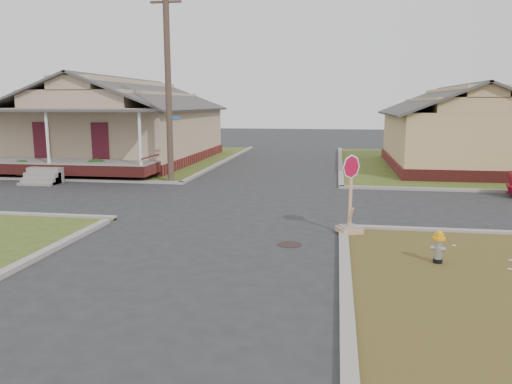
# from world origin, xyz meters

# --- Properties ---
(ground) EXTENTS (120.00, 120.00, 0.00)m
(ground) POSITION_xyz_m (0.00, 0.00, 0.00)
(ground) COLOR #272729
(ground) RESTS_ON ground
(verge_far_left) EXTENTS (19.00, 19.00, 0.05)m
(verge_far_left) POSITION_xyz_m (-13.00, 18.00, 0.03)
(verge_far_left) COLOR #3C4E1C
(verge_far_left) RESTS_ON ground
(curbs) EXTENTS (80.00, 40.00, 0.12)m
(curbs) POSITION_xyz_m (0.00, 5.00, 0.00)
(curbs) COLOR gray
(curbs) RESTS_ON ground
(manhole) EXTENTS (0.64, 0.64, 0.01)m
(manhole) POSITION_xyz_m (2.20, -0.50, 0.01)
(manhole) COLOR black
(manhole) RESTS_ON ground
(corner_house) EXTENTS (10.10, 15.50, 5.30)m
(corner_house) POSITION_xyz_m (-10.00, 16.68, 2.28)
(corner_house) COLOR maroon
(corner_house) RESTS_ON ground
(side_house_yellow) EXTENTS (7.60, 11.60, 4.70)m
(side_house_yellow) POSITION_xyz_m (10.00, 16.50, 2.19)
(side_house_yellow) COLOR maroon
(side_house_yellow) RESTS_ON ground
(utility_pole) EXTENTS (1.80, 0.28, 9.00)m
(utility_pole) POSITION_xyz_m (-4.20, 8.90, 4.66)
(utility_pole) COLOR #412F25
(utility_pole) RESTS_ON ground
(fire_hydrant) EXTENTS (0.28, 0.28, 0.76)m
(fire_hydrant) POSITION_xyz_m (5.69, -1.61, 0.47)
(fire_hydrant) COLOR black
(fire_hydrant) RESTS_ON ground
(stop_sign) EXTENTS (0.62, 0.61, 2.20)m
(stop_sign) POSITION_xyz_m (3.76, 0.82, 0.53)
(stop_sign) COLOR tan
(stop_sign) RESTS_ON ground
(hedge_left) EXTENTS (1.23, 1.01, 0.94)m
(hedge_left) POSITION_xyz_m (-11.71, 8.86, 0.52)
(hedge_left) COLOR #1A3A15
(hedge_left) RESTS_ON verge_far_left
(hedge_right) EXTENTS (1.30, 1.07, 0.99)m
(hedge_right) POSITION_xyz_m (-8.13, 9.43, 0.55)
(hedge_right) COLOR #1A3A15
(hedge_right) RESTS_ON verge_far_left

